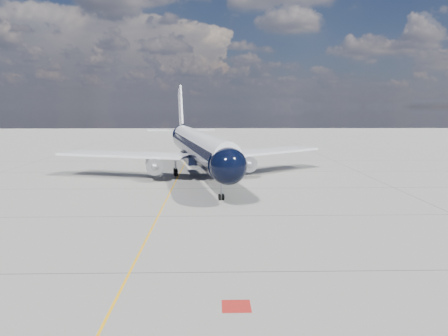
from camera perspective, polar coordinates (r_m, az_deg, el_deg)
The scene contains 4 objects.
ground at distance 63.81m, azimuth -6.39°, elevation -1.85°, with size 320.00×320.00×0.00m, color gray.
taxiway_centerline at distance 58.91m, azimuth -6.81°, elevation -2.68°, with size 0.16×160.00×0.01m, color #F6A70C.
red_marking at distance 25.13m, azimuth 1.62°, elevation -17.59°, with size 1.60×1.60×0.01m, color maroon.
main_airliner at distance 69.39m, azimuth -3.54°, elevation 2.93°, with size 42.76×52.63×15.28m.
Camera 1 is at (5.58, -32.63, 10.86)m, focal length 35.00 mm.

